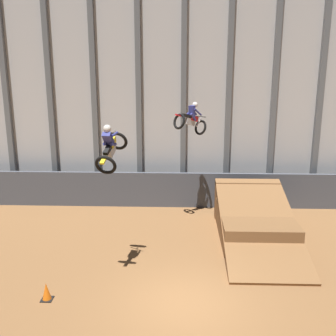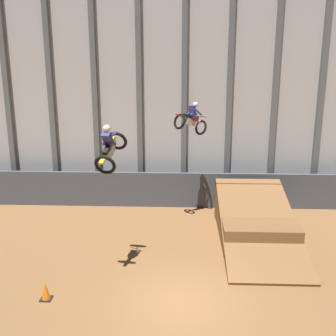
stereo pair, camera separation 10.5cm
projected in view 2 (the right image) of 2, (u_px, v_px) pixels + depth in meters
ground_plane at (182, 304)px, 12.22m from camera, size 60.00×60.00×0.00m
arena_back_wall at (184, 96)px, 20.55m from camera, size 32.00×0.40×11.45m
lower_barrier at (183, 190)px, 20.64m from camera, size 31.36×0.20×1.86m
dirt_ramp at (254, 220)px, 17.24m from camera, size 3.09×6.55×2.03m
rider_bike_left_air at (110, 147)px, 13.20m from camera, size 0.99×1.90×1.68m
rider_bike_right_air at (191, 120)px, 18.17m from camera, size 1.72×1.64×1.62m
traffic_cone_near_ramp at (46, 291)px, 12.41m from camera, size 0.36×0.36×0.58m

